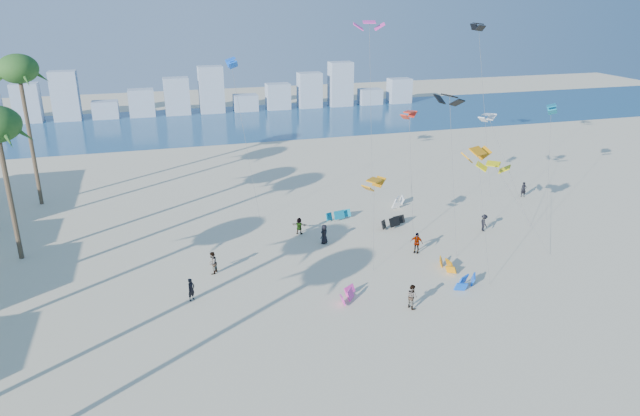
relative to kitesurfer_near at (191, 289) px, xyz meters
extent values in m
plane|color=beige|center=(7.83, -11.84, -0.85)|extent=(220.00, 220.00, 0.00)
plane|color=navy|center=(7.83, 60.16, -0.85)|extent=(220.00, 220.00, 0.00)
imported|color=black|center=(0.00, 0.00, 0.00)|extent=(0.73, 0.73, 1.71)
imported|color=gray|center=(14.78, -5.38, 0.04)|extent=(0.88, 1.02, 1.78)
imported|color=black|center=(12.07, 7.08, 0.02)|extent=(1.00, 1.00, 1.75)
imported|color=gray|center=(19.03, 2.99, 0.07)|extent=(1.11, 1.04, 1.84)
imported|color=black|center=(27.13, 5.69, -0.04)|extent=(0.73, 1.12, 1.62)
imported|color=gray|center=(10.47, 9.79, -0.07)|extent=(1.50, 1.08, 1.56)
imported|color=black|center=(36.40, 13.10, -0.04)|extent=(0.68, 0.53, 1.64)
imported|color=gray|center=(1.94, 3.86, 0.06)|extent=(1.06, 1.12, 1.83)
cylinder|color=#595959|center=(14.93, 2.63, 2.33)|extent=(1.25, 3.57, 6.38)
cylinder|color=#595959|center=(22.44, 3.82, 5.46)|extent=(0.93, 5.02, 12.65)
cylinder|color=#595959|center=(30.79, 8.12, 4.04)|extent=(2.30, 5.60, 9.81)
cylinder|color=#595959|center=(6.89, 16.45, 6.61)|extent=(1.63, 3.90, 14.94)
cylinder|color=#595959|center=(20.75, 8.43, 4.41)|extent=(1.09, 4.69, 10.54)
cylinder|color=#595959|center=(28.34, 2.15, 2.52)|extent=(3.00, 5.37, 6.77)
cylinder|color=#595959|center=(20.86, 19.38, 8.15)|extent=(0.07, 2.63, 18.00)
cylinder|color=#595959|center=(35.73, 8.77, 4.27)|extent=(2.38, 4.66, 10.25)
cylinder|color=#595959|center=(22.23, -1.71, 3.82)|extent=(0.50, 4.27, 9.35)
cylinder|color=#595959|center=(31.92, 15.09, 8.11)|extent=(2.16, 2.23, 17.93)
cylinder|color=brown|center=(-13.14, 11.16, 4.82)|extent=(0.40, 0.40, 11.35)
cylinder|color=brown|center=(-13.57, 25.16, 6.11)|extent=(0.40, 0.40, 13.93)
ellipsoid|color=#27531D|center=(-13.57, 25.16, 13.08)|extent=(3.80, 3.80, 2.85)
cube|color=#9EADBF|center=(-21.77, 70.16, 2.45)|extent=(4.40, 3.00, 6.60)
cube|color=#9EADBF|center=(-15.57, 70.16, 3.35)|extent=(4.40, 3.00, 8.40)
cube|color=#9EADBF|center=(-9.37, 70.16, 0.65)|extent=(4.40, 3.00, 3.00)
cube|color=#9EADBF|center=(-3.17, 70.16, 1.55)|extent=(4.40, 3.00, 4.80)
cube|color=#9EADBF|center=(3.03, 70.16, 2.45)|extent=(4.40, 3.00, 6.60)
cube|color=#9EADBF|center=(9.23, 70.16, 3.35)|extent=(4.40, 3.00, 8.40)
cube|color=#9EADBF|center=(15.43, 70.16, 0.65)|extent=(4.40, 3.00, 3.00)
cube|color=#9EADBF|center=(21.63, 70.16, 1.55)|extent=(4.40, 3.00, 4.80)
cube|color=#9EADBF|center=(27.83, 70.16, 2.45)|extent=(4.40, 3.00, 6.60)
cube|color=#9EADBF|center=(34.03, 70.16, 3.35)|extent=(4.40, 3.00, 8.40)
cube|color=#9EADBF|center=(40.23, 70.16, 0.65)|extent=(4.40, 3.00, 3.00)
cube|color=#9EADBF|center=(46.43, 70.16, 1.55)|extent=(4.40, 3.00, 4.80)
camera|label=1|loc=(-1.43, -38.27, 20.04)|focal=32.73mm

